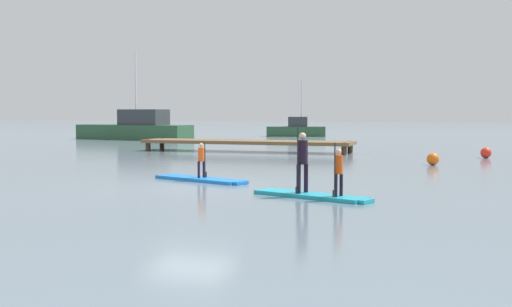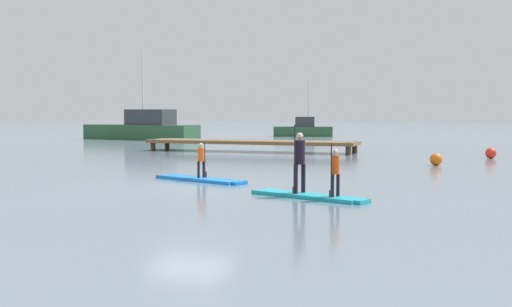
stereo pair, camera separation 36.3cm
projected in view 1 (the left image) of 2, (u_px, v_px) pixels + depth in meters
ground_plane at (191, 186)px, 19.29m from camera, size 240.00×240.00×0.00m
paddleboard_near at (201, 179)px, 20.77m from camera, size 3.52×1.94×0.10m
paddler_child_solo at (202, 158)px, 20.73m from camera, size 0.25×0.38×1.12m
paddleboard_far at (312, 196)px, 16.71m from camera, size 3.35×1.85×0.10m
paddler_adult at (302, 158)px, 16.85m from camera, size 0.36×0.47×1.78m
paddler_child_front at (338, 170)px, 16.14m from camera, size 0.27×0.39×1.35m
fishing_boat_white_large at (136, 128)px, 51.37m from camera, size 9.79×3.52×7.00m
fishing_boat_green_midground at (296, 129)px, 57.90m from camera, size 5.42×2.95×5.02m
floating_dock at (246, 142)px, 35.62m from camera, size 11.78×2.33×0.64m
mooring_buoy_near at (486, 153)px, 30.83m from camera, size 0.51×0.51×0.51m
mooring_buoy_mid at (433, 159)px, 26.79m from camera, size 0.51×0.51×0.51m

